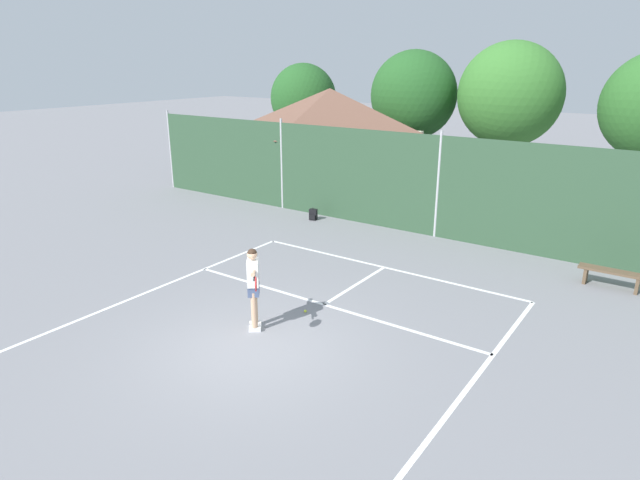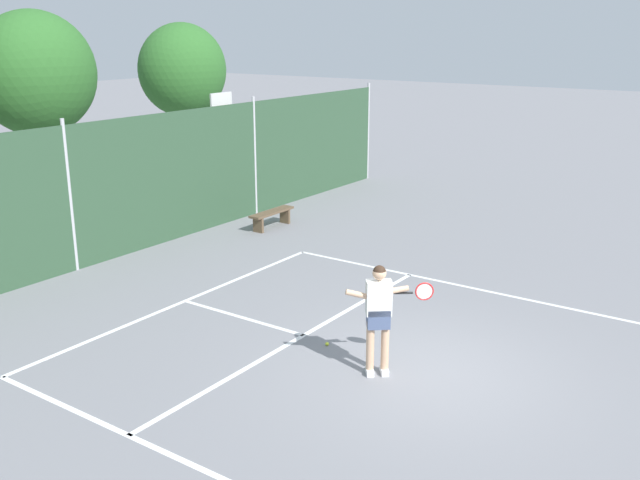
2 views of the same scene
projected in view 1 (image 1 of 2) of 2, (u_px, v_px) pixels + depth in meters
The scene contains 9 objects.
ground_plane at pixel (256, 347), 11.09m from camera, with size 120.00×120.00×0.00m, color gray.
court_markings at pixel (276, 334), 11.59m from camera, with size 8.30×11.10×0.01m.
chainlink_fence at pixel (438, 187), 17.56m from camera, with size 26.09×0.09×3.50m.
clubhouse_building at pixel (330, 138), 23.97m from camera, with size 7.23×5.46×4.46m.
treeline_backdrop at pixel (520, 101), 23.44m from camera, with size 27.61×4.08×6.45m.
tennis_player at pixel (253, 282), 11.49m from camera, with size 1.03×1.09×1.85m.
tennis_ball at pixel (305, 311), 12.60m from camera, with size 0.07×0.07×0.07m, color #CCE033.
backpack_black at pixel (313, 215), 19.91m from camera, with size 0.32×0.30×0.46m.
courtside_bench at pixel (612, 275), 13.88m from camera, with size 1.60×0.36×0.48m.
Camera 1 is at (6.72, -7.30, 5.58)m, focal length 30.34 mm.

